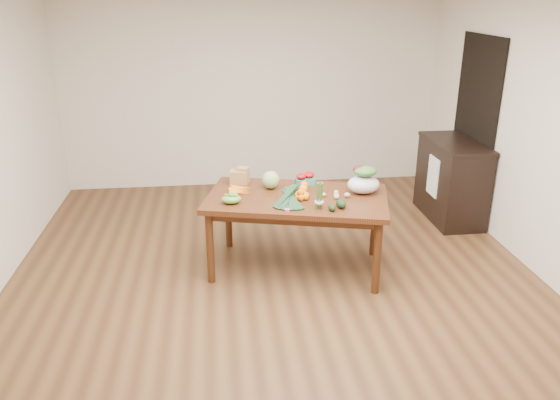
{
  "coord_description": "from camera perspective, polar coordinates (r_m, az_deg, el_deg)",
  "views": [
    {
      "loc": [
        -0.5,
        -4.29,
        2.56
      ],
      "look_at": [
        0.02,
        0.0,
        0.89
      ],
      "focal_mm": 35.0,
      "sensor_mm": 36.0,
      "label": 1
    }
  ],
  "objects": [
    {
      "name": "salad_bag",
      "position": [
        5.21,
        8.73,
        1.96
      ],
      "size": [
        0.36,
        0.3,
        0.24
      ],
      "primitive_type": null,
      "rotation": [
        0.0,
        0.0,
        -0.25
      ],
      "color": "silver",
      "rests_on": "dining_table"
    },
    {
      "name": "orange_c",
      "position": [
        5.18,
        2.45,
        1.16
      ],
      "size": [
        0.08,
        0.08,
        0.08
      ],
      "primitive_type": "sphere",
      "color": "#FC9D0F",
      "rests_on": "dining_table"
    },
    {
      "name": "avocado_a",
      "position": [
        4.78,
        5.46,
        -0.81
      ],
      "size": [
        0.09,
        0.1,
        0.06
      ],
      "primitive_type": "ellipsoid",
      "rotation": [
        0.0,
        0.0,
        0.3
      ],
      "color": "black",
      "rests_on": "dining_table"
    },
    {
      "name": "potato_c",
      "position": [
        5.1,
        5.89,
        0.54
      ],
      "size": [
        0.06,
        0.05,
        0.05
      ],
      "primitive_type": "ellipsoid",
      "color": "tan",
      "rests_on": "dining_table"
    },
    {
      "name": "snap_pea_bag",
      "position": [
        4.94,
        -5.11,
        0.09
      ],
      "size": [
        0.18,
        0.13,
        0.08
      ],
      "primitive_type": "ellipsoid",
      "color": "#68AA39",
      "rests_on": "dining_table"
    },
    {
      "name": "orange_b",
      "position": [
        5.27,
        2.55,
        1.55
      ],
      "size": [
        0.08,
        0.08,
        0.08
      ],
      "primitive_type": "sphere",
      "color": "#EF580E",
      "rests_on": "dining_table"
    },
    {
      "name": "potato_d",
      "position": [
        5.18,
        5.9,
        0.82
      ],
      "size": [
        0.05,
        0.04,
        0.04
      ],
      "primitive_type": "ellipsoid",
      "color": "tan",
      "rests_on": "dining_table"
    },
    {
      "name": "strawberry_basket_b",
      "position": [
        5.42,
        3.06,
        2.17
      ],
      "size": [
        0.13,
        0.13,
        0.1
      ],
      "primitive_type": null,
      "rotation": [
        0.0,
        0.0,
        -0.25
      ],
      "color": "#B60C0F",
      "rests_on": "dining_table"
    },
    {
      "name": "orange_a",
      "position": [
        5.21,
        1.46,
        1.27
      ],
      "size": [
        0.07,
        0.07,
        0.07
      ],
      "primitive_type": "sphere",
      "color": "orange",
      "rests_on": "dining_table"
    },
    {
      "name": "doorway_dark",
      "position": [
        6.77,
        19.59,
        7.06
      ],
      "size": [
        0.02,
        1.0,
        2.1
      ],
      "primitive_type": "cube",
      "color": "black",
      "rests_on": "floor"
    },
    {
      "name": "carrots",
      "position": [
        5.24,
        -4.19,
        1.07
      ],
      "size": [
        0.27,
        0.26,
        0.03
      ],
      "primitive_type": null,
      "rotation": [
        0.0,
        0.0,
        -0.25
      ],
      "color": "orange",
      "rests_on": "dining_table"
    },
    {
      "name": "mandarin_cluster",
      "position": [
        5.03,
        2.14,
        0.63
      ],
      "size": [
        0.22,
        0.22,
        0.1
      ],
      "primitive_type": null,
      "rotation": [
        0.0,
        0.0,
        -0.25
      ],
      "color": "#E25F0D",
      "rests_on": "dining_table"
    },
    {
      "name": "dining_table",
      "position": [
        5.25,
        1.73,
        -3.42
      ],
      "size": [
        1.85,
        1.32,
        0.75
      ],
      "primitive_type": "cube",
      "rotation": [
        0.0,
        0.0,
        -0.25
      ],
      "color": "#502912",
      "rests_on": "floor"
    },
    {
      "name": "potato_e",
      "position": [
        5.11,
        7.03,
        0.52
      ],
      "size": [
        0.06,
        0.05,
        0.05
      ],
      "primitive_type": "ellipsoid",
      "color": "tan",
      "rests_on": "dining_table"
    },
    {
      "name": "potato_b",
      "position": [
        5.06,
        5.94,
        0.33
      ],
      "size": [
        0.05,
        0.05,
        0.04
      ],
      "primitive_type": "ellipsoid",
      "color": "#CBC075",
      "rests_on": "dining_table"
    },
    {
      "name": "strawberry_basket_a",
      "position": [
        5.38,
        2.21,
        2.02
      ],
      "size": [
        0.13,
        0.13,
        0.09
      ],
      "primitive_type": null,
      "rotation": [
        0.0,
        0.0,
        -0.25
      ],
      "color": "#B80C15",
      "rests_on": "dining_table"
    },
    {
      "name": "cabbage",
      "position": [
        5.28,
        -0.97,
        2.12
      ],
      "size": [
        0.17,
        0.17,
        0.17
      ],
      "primitive_type": "sphere",
      "color": "#98BA6B",
      "rests_on": "dining_table"
    },
    {
      "name": "kale_bunch",
      "position": [
        4.83,
        0.91,
        0.18
      ],
      "size": [
        0.41,
        0.47,
        0.16
      ],
      "primitive_type": null,
      "rotation": [
        0.0,
        0.0,
        -0.25
      ],
      "color": "black",
      "rests_on": "dining_table"
    },
    {
      "name": "potato_a",
      "position": [
        5.1,
        4.6,
        0.55
      ],
      "size": [
        0.05,
        0.04,
        0.04
      ],
      "primitive_type": "ellipsoid",
      "color": "tan",
      "rests_on": "dining_table"
    },
    {
      "name": "paper_bag",
      "position": [
        5.44,
        -4.34,
        2.56
      ],
      "size": [
        0.27,
        0.24,
        0.16
      ],
      "primitive_type": null,
      "rotation": [
        0.0,
        0.0,
        -0.25
      ],
      "color": "#A18248",
      "rests_on": "dining_table"
    },
    {
      "name": "asparagus_bundle",
      "position": [
        4.78,
        4.12,
        0.48
      ],
      "size": [
        0.11,
        0.13,
        0.26
      ],
      "primitive_type": null,
      "rotation": [
        0.15,
        0.0,
        -0.25
      ],
      "color": "#577A38",
      "rests_on": "dining_table"
    },
    {
      "name": "dish_towel",
      "position": [
        6.52,
        15.69,
        2.39
      ],
      "size": [
        0.02,
        0.28,
        0.45
      ],
      "primitive_type": "cube",
      "color": "white",
      "rests_on": "cabinet"
    },
    {
      "name": "room_walls",
      "position": [
        4.49,
        -0.23,
        5.51
      ],
      "size": [
        5.02,
        6.02,
        2.7
      ],
      "color": "silver",
      "rests_on": "floor"
    },
    {
      "name": "cabinet",
      "position": [
        6.7,
        17.49,
        1.98
      ],
      "size": [
        0.52,
        1.02,
        0.94
      ],
      "primitive_type": "cube",
      "color": "black",
      "rests_on": "floor"
    },
    {
      "name": "floor",
      "position": [
        5.02,
        -0.2,
        -9.49
      ],
      "size": [
        6.0,
        6.0,
        0.0
      ],
      "primitive_type": "plane",
      "color": "brown",
      "rests_on": "ground"
    },
    {
      "name": "avocado_b",
      "position": [
        4.85,
        6.38,
        -0.4
      ],
      "size": [
        0.11,
        0.14,
        0.08
      ],
      "primitive_type": "ellipsoid",
      "rotation": [
        0.0,
        0.0,
        0.3
      ],
      "color": "black",
      "rests_on": "dining_table"
    }
  ]
}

